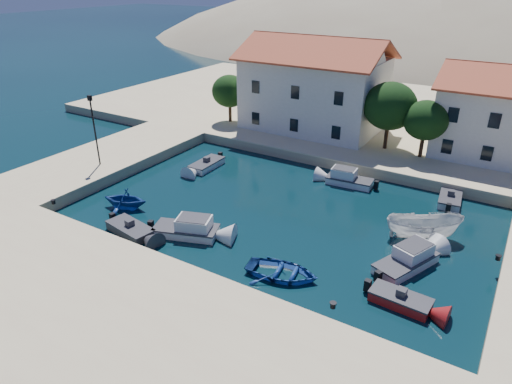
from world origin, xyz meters
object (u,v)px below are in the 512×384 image
cabin_cruiser_south (186,229)px  boat_east (422,238)px  rowboat_south (282,276)px  building_left (315,82)px  building_mid (500,111)px  lamppost (94,124)px  cabin_cruiser_east (406,261)px

cabin_cruiser_south → boat_east: cabin_cruiser_south is taller
rowboat_south → boat_east: 10.83m
building_left → rowboat_south: 27.48m
building_left → rowboat_south: bearing=-68.5°
building_mid → rowboat_south: bearing=-107.5°
building_mid → lamppost: building_mid is taller
building_left → building_mid: building_left is taller
cabin_cruiser_south → cabin_cruiser_east: same height
building_mid → boat_east: bearing=-96.9°
boat_east → building_left: bearing=16.7°
lamppost → cabin_cruiser_south: bearing=-17.6°
boat_east → lamppost: bearing=70.1°
cabin_cruiser_south → rowboat_south: (7.99, -0.73, -0.48)m
building_left → cabin_cruiser_east: building_left is taller
cabin_cruiser_east → lamppost: bearing=111.6°
building_left → cabin_cruiser_south: building_left is taller
cabin_cruiser_south → lamppost: bearing=142.8°
building_left → boat_east: bearing=-45.1°
lamppost → cabin_cruiser_east: size_ratio=1.29×
rowboat_south → boat_east: (6.11, 8.94, 0.00)m
building_mid → rowboat_south: (-8.17, -25.96, -5.22)m
building_left → cabin_cruiser_south: (1.84, -24.23, -5.46)m
lamppost → cabin_cruiser_south: size_ratio=1.29×
building_mid → lamppost: bearing=-144.6°
building_mid → boat_east: 17.92m
cabin_cruiser_south → rowboat_south: bearing=-24.8°
boat_east → rowboat_south: bearing=117.5°
rowboat_south → boat_east: size_ratio=0.87×
building_mid → rowboat_south: size_ratio=2.37×
cabin_cruiser_east → boat_east: cabin_cruiser_east is taller
boat_east → cabin_cruiser_east: bearing=151.6°
cabin_cruiser_south → boat_east: size_ratio=0.95×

